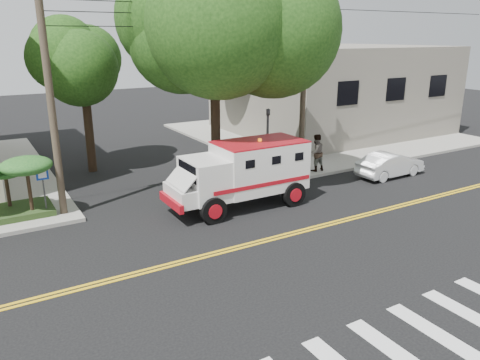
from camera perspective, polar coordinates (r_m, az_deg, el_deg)
ground at (r=16.53m, az=3.11°, el=-7.39°), size 100.00×100.00×0.00m
sidewalk_ne at (r=34.64m, az=9.40°, el=5.70°), size 17.00×17.00×0.15m
building_right at (r=35.52m, az=11.02°, el=10.92°), size 14.00×12.00×6.00m
utility_pole_left at (r=18.82m, az=-22.06°, el=8.73°), size 0.28×0.28×9.00m
utility_pole_right at (r=23.87m, az=7.74°, el=11.37°), size 0.28×0.28×9.00m
tree_main at (r=21.34m, az=-1.71°, el=18.10°), size 6.08×5.70×9.85m
tree_left at (r=24.94m, az=-17.84°, el=13.81°), size 4.48×4.20×7.70m
tree_right at (r=33.09m, az=0.84°, el=15.89°), size 4.80×4.50×8.20m
traffic_signal at (r=22.29m, az=3.37°, el=5.16°), size 0.15×0.18×3.60m
accessibility_sign at (r=19.56m, az=-22.84°, el=-0.53°), size 0.45×0.10×2.02m
palm_planter at (r=19.81m, az=-26.65°, el=0.04°), size 3.52×2.63×2.36m
armored_truck at (r=19.26m, az=0.47°, el=1.13°), size 5.94×2.43×2.70m
parked_sedan at (r=24.85m, az=17.85°, el=1.80°), size 3.78×1.39×1.24m
pedestrian_a at (r=25.33m, az=3.67°, el=3.66°), size 0.59×0.40×1.59m
pedestrian_b at (r=24.34m, az=9.23°, el=3.31°), size 0.98×0.78×1.92m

